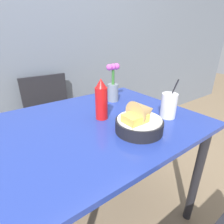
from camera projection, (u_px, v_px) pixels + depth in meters
ground_plane at (101, 214)px, 1.24m from camera, size 12.00×12.00×0.00m
wall_window at (33, 18)px, 1.44m from camera, size 7.00×0.06×2.60m
dining_table at (98, 137)px, 0.98m from camera, size 1.07×0.86×0.74m
chair_far_window at (51, 114)px, 1.59m from camera, size 0.40×0.40×0.84m
food_basket at (141, 120)px, 0.82m from camera, size 0.23×0.23×0.16m
ketchup_bottle at (101, 100)px, 0.92m from camera, size 0.07×0.07×0.22m
drink_cup at (169, 106)px, 0.96m from camera, size 0.08×0.08×0.22m
flower_vase at (113, 86)px, 1.19m from camera, size 0.10×0.07×0.25m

